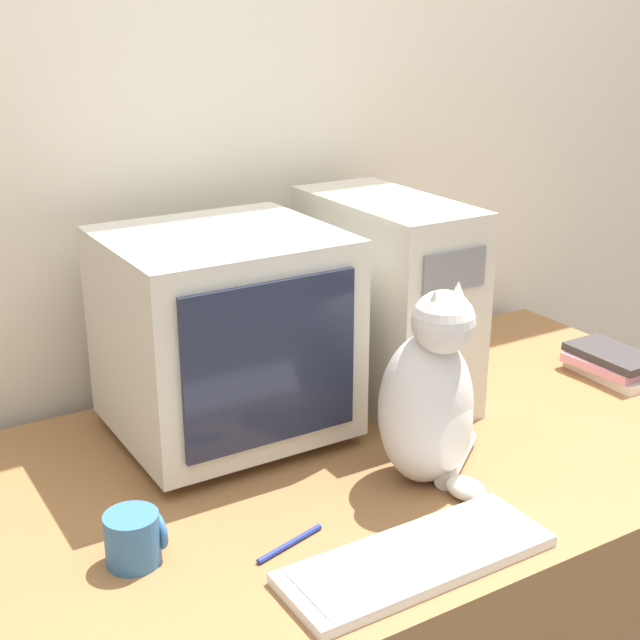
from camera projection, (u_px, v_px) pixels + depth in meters
wall_back at (214, 146)px, 1.87m from camera, size 7.00×0.05×2.50m
desk at (341, 625)px, 1.76m from camera, size 1.75×0.88×0.75m
crt_monitor at (224, 334)px, 1.65m from camera, size 0.41×0.38×0.40m
computer_tower at (386, 299)px, 1.84m from camera, size 0.20×0.42×0.42m
keyboard at (417, 558)px, 1.32m from camera, size 0.43×0.15×0.02m
cat at (431, 401)px, 1.51m from camera, size 0.26×0.23×0.36m
book_stack at (612, 363)px, 1.98m from camera, size 0.14×0.20×0.06m
pen at (290, 544)px, 1.37m from camera, size 0.13×0.04×0.01m
mug at (134, 538)px, 1.32m from camera, size 0.09×0.08×0.08m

